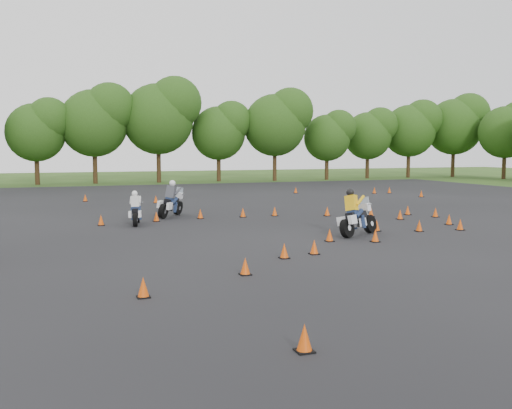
# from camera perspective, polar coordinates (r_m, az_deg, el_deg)

# --- Properties ---
(ground) EXTENTS (140.00, 140.00, 0.00)m
(ground) POSITION_cam_1_polar(r_m,az_deg,el_deg) (19.02, 4.12, -4.71)
(ground) COLOR #2D5119
(ground) RESTS_ON ground
(asphalt_pad) EXTENTS (62.00, 62.00, 0.00)m
(asphalt_pad) POSITION_cam_1_polar(r_m,az_deg,el_deg) (24.55, -1.59, -2.35)
(asphalt_pad) COLOR black
(asphalt_pad) RESTS_ON ground
(treeline) EXTENTS (86.86, 32.65, 11.09)m
(treeline) POSITION_cam_1_polar(r_m,az_deg,el_deg) (53.02, -8.76, 6.89)
(treeline) COLOR #254714
(treeline) RESTS_ON ground
(traffic_cones) EXTENTS (36.70, 32.41, 0.45)m
(traffic_cones) POSITION_cam_1_polar(r_m,az_deg,el_deg) (24.71, -0.64, -1.77)
(traffic_cones) COLOR #DB4B09
(traffic_cones) RESTS_ON asphalt_pad
(rider_grey) EXTENTS (2.04, 2.36, 1.85)m
(rider_grey) POSITION_cam_1_polar(r_m,az_deg,el_deg) (28.73, -8.63, 0.61)
(rider_grey) COLOR #42444A
(rider_grey) RESTS_ON ground
(rider_yellow) EXTENTS (2.48, 1.82, 1.87)m
(rider_yellow) POSITION_cam_1_polar(r_m,az_deg,el_deg) (22.61, 10.42, -0.74)
(rider_yellow) COLOR yellow
(rider_yellow) RESTS_ON ground
(rider_white) EXTENTS (1.01, 2.08, 1.54)m
(rider_white) POSITION_cam_1_polar(r_m,az_deg,el_deg) (26.06, -11.88, -0.30)
(rider_white) COLOR silver
(rider_white) RESTS_ON ground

